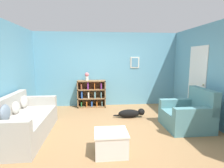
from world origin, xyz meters
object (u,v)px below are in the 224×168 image
(bookshelf, at_px, (91,94))
(vase, at_px, (87,76))
(couch, at_px, (22,123))
(coffee_table, at_px, (111,142))
(dog, at_px, (131,113))
(recliner_chair, at_px, (188,115))

(bookshelf, xyz_separation_m, vase, (-0.15, -0.02, 0.63))
(couch, bearing_deg, coffee_table, -25.03)
(coffee_table, xyz_separation_m, vase, (-0.55, 3.11, 0.87))
(coffee_table, height_order, dog, coffee_table)
(bookshelf, height_order, recliner_chair, recliner_chair)
(bookshelf, relative_size, dog, 1.05)
(couch, bearing_deg, dog, 20.65)
(couch, relative_size, dog, 2.21)
(vase, bearing_deg, coffee_table, -79.93)
(bookshelf, height_order, coffee_table, bookshelf)
(bookshelf, bearing_deg, coffee_table, -82.61)
(couch, height_order, bookshelf, bookshelf)
(vase, bearing_deg, couch, -120.49)
(recliner_chair, xyz_separation_m, dog, (-1.24, 0.87, -0.20))
(recliner_chair, bearing_deg, bookshelf, 138.38)
(couch, xyz_separation_m, recliner_chair, (3.87, 0.12, 0.01))
(bookshelf, distance_m, recliner_chair, 3.22)
(couch, bearing_deg, recliner_chair, 1.74)
(coffee_table, bearing_deg, recliner_chair, 26.32)
(recliner_chair, bearing_deg, vase, 140.32)
(bookshelf, distance_m, dog, 1.75)
(recliner_chair, distance_m, dog, 1.53)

